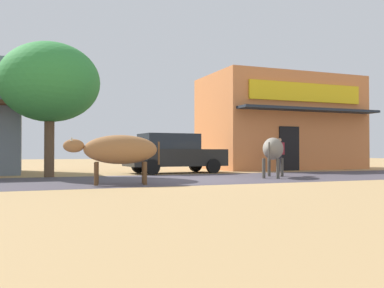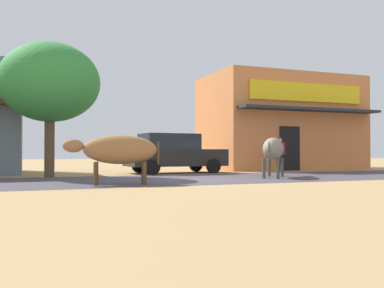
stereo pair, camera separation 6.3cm
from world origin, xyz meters
The scene contains 8 objects.
ground centered at (0.00, 0.00, 0.00)m, with size 80.00×80.00×0.00m, color tan.
asphalt_road centered at (0.00, 0.00, 0.00)m, with size 72.00×5.30×0.00m, color #464049.
storefront_right_club centered at (7.48, 6.47, 2.43)m, with size 7.93×5.61×4.84m.
roadside_tree centered at (-4.45, 2.77, 3.35)m, with size 3.52×3.52×4.77m.
parked_hatchback_car centered at (0.54, 3.78, 0.84)m, with size 4.22×2.10×1.64m.
cow_near_brown centered at (-2.87, -1.53, 0.95)m, with size 2.58×1.08×1.36m.
cow_far_dark centered at (2.84, -0.28, 0.99)m, with size 1.92×2.18×1.39m.
pedestrian_by_shop centered at (5.43, 3.34, 0.88)m, with size 0.34×0.61×1.52m.
Camera 1 is at (-5.28, -13.14, 0.90)m, focal length 40.01 mm.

